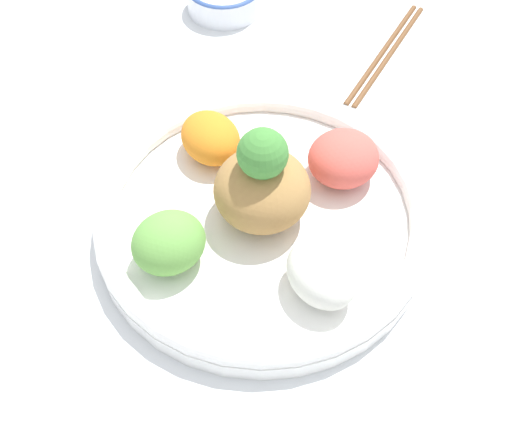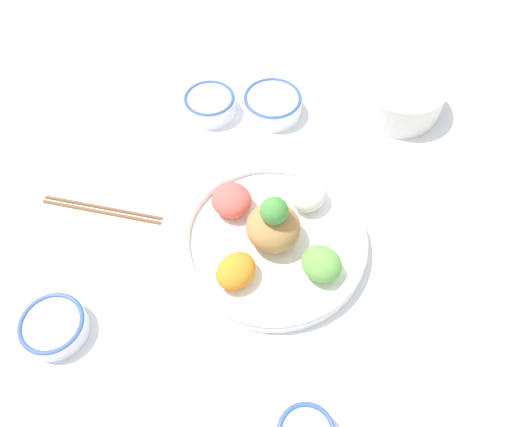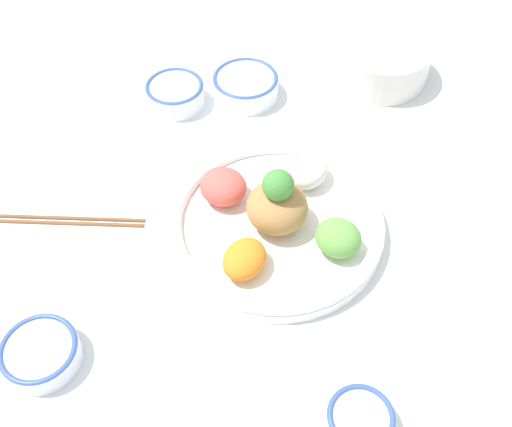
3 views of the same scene
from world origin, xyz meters
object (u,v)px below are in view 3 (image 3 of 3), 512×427
(rice_bowl_blue, at_px, (41,353))
(chopsticks_pair_near, at_px, (71,220))
(sauce_bowl_red, at_px, (246,85))
(rice_bowl_plain, at_px, (175,93))
(salad_platter, at_px, (278,219))
(sauce_bowl_dark, at_px, (360,421))
(side_serving_bowl, at_px, (382,59))

(rice_bowl_blue, relative_size, chopsticks_pair_near, 0.44)
(sauce_bowl_red, distance_m, chopsticks_pair_near, 0.40)
(sauce_bowl_red, distance_m, rice_bowl_plain, 0.13)
(rice_bowl_blue, relative_size, rice_bowl_plain, 0.95)
(rice_bowl_blue, distance_m, chopsticks_pair_near, 0.23)
(salad_platter, bearing_deg, sauce_bowl_dark, 102.58)
(chopsticks_pair_near, bearing_deg, sauce_bowl_red, 50.75)
(salad_platter, relative_size, chopsticks_pair_near, 1.42)
(sauce_bowl_red, relative_size, chopsticks_pair_near, 0.53)
(rice_bowl_plain, bearing_deg, side_serving_bowl, -172.82)
(sauce_bowl_red, distance_m, rice_bowl_blue, 0.58)
(rice_bowl_blue, bearing_deg, rice_bowl_plain, -108.40)
(side_serving_bowl, relative_size, chopsticks_pair_near, 0.77)
(sauce_bowl_dark, height_order, chopsticks_pair_near, sauce_bowl_dark)
(rice_bowl_blue, bearing_deg, salad_platter, -149.51)
(sauce_bowl_dark, xyz_separation_m, side_serving_bowl, (-0.16, -0.66, 0.02))
(salad_platter, relative_size, side_serving_bowl, 1.84)
(sauce_bowl_dark, bearing_deg, sauce_bowl_red, -81.18)
(salad_platter, xyz_separation_m, sauce_bowl_red, (0.03, -0.32, -0.00))
(salad_platter, bearing_deg, rice_bowl_plain, -62.89)
(chopsticks_pair_near, bearing_deg, rice_bowl_plain, 65.82)
(sauce_bowl_red, bearing_deg, side_serving_bowl, -172.01)
(chopsticks_pair_near, bearing_deg, salad_platter, -0.77)
(sauce_bowl_red, relative_size, side_serving_bowl, 0.68)
(sauce_bowl_red, height_order, chopsticks_pair_near, sauce_bowl_red)
(rice_bowl_blue, xyz_separation_m, rice_bowl_plain, (-0.16, -0.49, 0.00))
(chopsticks_pair_near, bearing_deg, side_serving_bowl, 36.58)
(salad_platter, xyz_separation_m, chopsticks_pair_near, (0.31, -0.04, -0.02))
(sauce_bowl_red, relative_size, sauce_bowl_dark, 1.47)
(sauce_bowl_dark, distance_m, side_serving_bowl, 0.68)
(sauce_bowl_red, height_order, rice_bowl_plain, same)
(rice_bowl_plain, bearing_deg, rice_bowl_blue, 71.60)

